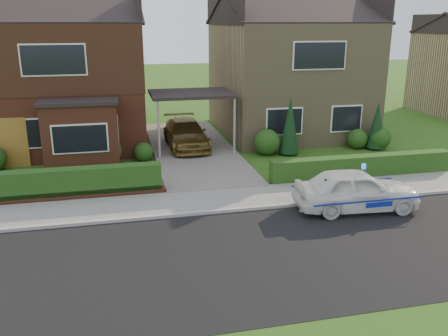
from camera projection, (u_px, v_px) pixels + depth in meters
name	position (u px, v px, depth m)	size (l,w,h in m)	color
ground	(260.00, 255.00, 12.46)	(120.00, 120.00, 0.00)	#274D14
road	(260.00, 255.00, 12.46)	(60.00, 6.00, 0.02)	black
kerb	(233.00, 210.00, 15.28)	(60.00, 0.16, 0.12)	#9E9993
sidewalk	(225.00, 199.00, 16.26)	(60.00, 2.00, 0.10)	slate
driveway	(193.00, 149.00, 22.68)	(3.80, 12.00, 0.12)	#666059
house_left	(64.00, 66.00, 23.04)	(7.50, 9.53, 7.25)	brown
house_right	(288.00, 65.00, 25.65)	(7.50, 8.06, 7.25)	#907E58
carport_link	(192.00, 95.00, 21.87)	(3.80, 3.00, 2.77)	black
garage_door	(0.00, 143.00, 19.66)	(2.20, 0.10, 2.10)	olive
dwarf_wall	(51.00, 197.00, 16.10)	(7.70, 0.25, 0.36)	brown
hedge_left	(52.00, 200.00, 16.29)	(7.50, 0.55, 0.90)	#1C3912
hedge_right	(361.00, 178.00, 18.68)	(7.50, 0.55, 0.80)	#1C3912
shrub_left_mid	(106.00, 151.00, 20.07)	(1.32, 1.32, 1.32)	#1C3912
shrub_left_near	(144.00, 152.00, 20.76)	(0.84, 0.84, 0.84)	#1C3912
shrub_right_near	(267.00, 142.00, 21.72)	(1.20, 1.20, 1.20)	#1C3912
shrub_right_mid	(357.00, 139.00, 22.83)	(0.96, 0.96, 0.96)	#1C3912
shrub_right_far	(379.00, 138.00, 22.75)	(1.08, 1.08, 1.08)	#1C3912
conifer_a	(290.00, 127.00, 21.54)	(0.90, 0.90, 2.60)	black
conifer_b	(377.00, 127.00, 22.54)	(0.90, 0.90, 2.20)	black
police_car	(356.00, 190.00, 15.28)	(3.67, 4.12, 1.52)	silver
driveway_car	(186.00, 134.00, 22.67)	(1.80, 4.42, 1.28)	brown
potted_plant_a	(34.00, 186.00, 16.59)	(0.38, 0.26, 0.72)	gray
potted_plant_c	(129.00, 180.00, 17.26)	(0.42, 0.42, 0.75)	gray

